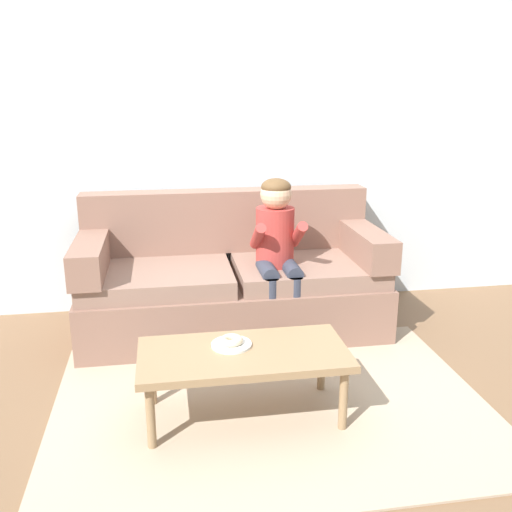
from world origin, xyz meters
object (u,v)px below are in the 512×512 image
Objects in this scene: coffee_table at (244,358)px; toy_controller at (170,378)px; couch at (232,282)px; person_child at (277,244)px; donut at (231,340)px.

toy_controller is at bearing 131.24° from coffee_table.
couch is 0.48m from person_child.
person_child is at bearing 9.44° from toy_controller.
couch is 0.94m from toy_controller.
person_child reaches higher than donut.
couch is 1.12m from donut.
coffee_table is 0.97× the size of person_child.
donut is 0.53× the size of toy_controller.
toy_controller is at bearing -144.37° from person_child.
couch is 1.90× the size of person_child.
coffee_table reaches higher than toy_controller.
person_child reaches higher than coffee_table.
couch is at bearing 85.83° from coffee_table.
person_child is 1.13m from toy_controller.
toy_controller is (-0.47, -0.75, -0.32)m from couch.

